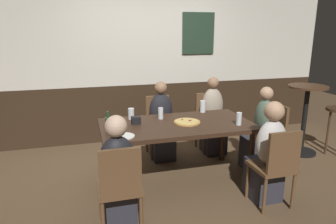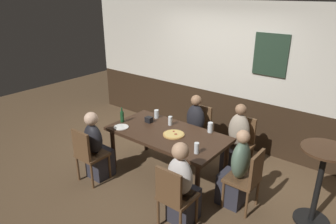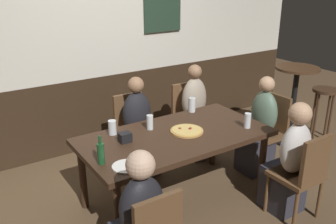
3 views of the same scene
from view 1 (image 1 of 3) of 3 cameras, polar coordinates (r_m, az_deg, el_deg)
The scene contains 22 objects.
ground_plane at distance 4.00m, azimuth 1.54°, elevation -12.30°, with size 12.00×12.00×0.00m, color brown.
wall_back at distance 5.18m, azimuth -3.74°, elevation 9.09°, with size 6.40×0.13×2.60m.
dining_table at distance 3.74m, azimuth 1.61°, elevation -3.23°, with size 1.83×0.94×0.74m.
chair_head_east at distance 4.36m, azimuth 18.58°, elevation -3.69°, with size 0.40×0.40×0.88m.
chair_left_near at distance 2.86m, azimuth -8.94°, elevation -13.22°, with size 0.40×0.40×0.88m.
chair_right_far at distance 4.86m, azimuth 7.60°, elevation -1.12°, with size 0.40×0.40×0.88m.
chair_mid_far at distance 4.61m, azimuth -1.67°, elevation -1.88°, with size 0.40×0.40×0.88m.
chair_right_near at distance 3.40m, azimuth 19.50°, elevation -9.13°, with size 0.40×0.40×0.88m.
person_head_east at distance 4.28m, azimuth 16.74°, elevation -4.21°, with size 0.37×0.34×1.13m.
person_left_near at distance 3.01m, azimuth -9.31°, elevation -12.21°, with size 0.34×0.37×1.11m.
person_right_far at distance 4.72m, azimuth 8.36°, elevation -1.77°, with size 0.34×0.37×1.16m.
person_mid_far at distance 4.47m, azimuth -1.16°, elevation -2.75°, with size 0.34×0.37×1.13m.
person_right_near at distance 3.53m, azimuth 17.98°, elevation -8.34°, with size 0.34×0.37×1.14m.
pizza at distance 3.75m, azimuth 3.56°, elevation -1.85°, with size 0.32×0.32×0.03m.
pint_glass_amber at distance 3.89m, azimuth -1.38°, elevation -0.35°, with size 0.07×0.07×0.15m.
beer_glass_tall at distance 3.74m, azimuth 13.05°, elevation -1.35°, with size 0.07×0.07×0.15m.
beer_glass_half at distance 4.24m, azimuth 6.48°, elevation 0.91°, with size 0.08×0.08×0.16m.
highball_clear at distance 3.91m, azimuth -6.87°, elevation -0.46°, with size 0.08×0.08×0.14m.
beer_bottle_green at distance 3.41m, azimuth -11.06°, elevation -2.35°, with size 0.06×0.06×0.25m.
plate_white_large at distance 3.29m, azimuth -8.25°, elevation -4.50°, with size 0.23×0.23×0.01m, color white.
condiment_caddy at distance 3.71m, azimuth -5.99°, elevation -1.54°, with size 0.11×0.09×0.09m, color black.
side_bar_table at distance 5.02m, azimuth 24.15°, elevation -0.38°, with size 0.56×0.56×1.05m.
Camera 1 is at (-1.06, -3.39, 1.84)m, focal length 32.73 mm.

